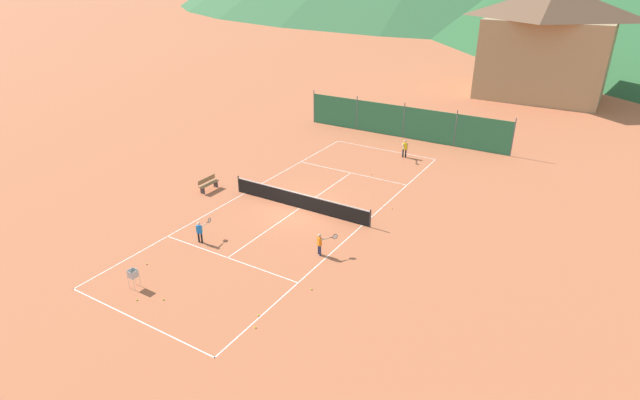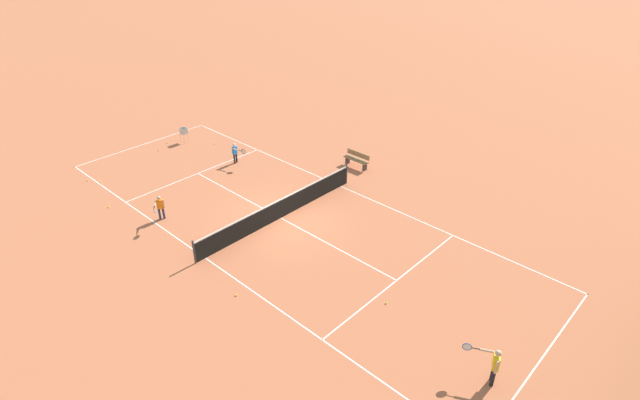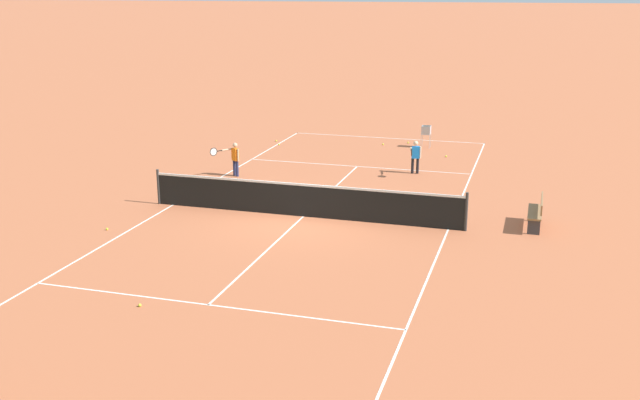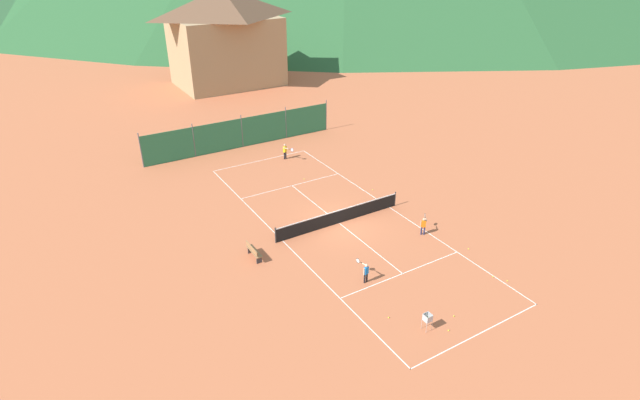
% 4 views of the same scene
% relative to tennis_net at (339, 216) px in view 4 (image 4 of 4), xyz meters
% --- Properties ---
extents(ground_plane, '(600.00, 600.00, 0.00)m').
position_rel_tennis_net_xyz_m(ground_plane, '(0.00, 0.00, -0.50)').
color(ground_plane, '#B7603D').
extents(court_line_markings, '(8.25, 23.85, 0.01)m').
position_rel_tennis_net_xyz_m(court_line_markings, '(0.00, 0.00, -0.50)').
color(court_line_markings, white).
rests_on(court_line_markings, ground).
extents(tennis_net, '(9.18, 0.08, 1.06)m').
position_rel_tennis_net_xyz_m(tennis_net, '(0.00, 0.00, 0.00)').
color(tennis_net, '#2D2D2D').
rests_on(tennis_net, ground).
extents(windscreen_fence_far, '(17.28, 0.08, 2.90)m').
position_rel_tennis_net_xyz_m(windscreen_fence_far, '(-0.00, 15.50, 0.81)').
color(windscreen_fence_far, '#2D754C').
rests_on(windscreen_fence_far, ground).
extents(player_far_baseline, '(0.50, 1.10, 1.31)m').
position_rel_tennis_net_xyz_m(player_far_baseline, '(1.94, 11.13, 0.26)').
color(player_far_baseline, black).
rests_on(player_far_baseline, ground).
extents(player_near_baseline, '(0.82, 0.79, 1.16)m').
position_rel_tennis_net_xyz_m(player_near_baseline, '(3.71, -3.81, 0.18)').
color(player_near_baseline, '#23284C').
rests_on(player_near_baseline, ground).
extents(player_far_service, '(0.39, 1.01, 1.16)m').
position_rel_tennis_net_xyz_m(player_far_service, '(-2.18, -5.90, 0.18)').
color(player_far_service, black).
rests_on(player_far_service, ground).
extents(tennis_ball_by_net_left, '(0.07, 0.07, 0.07)m').
position_rel_tennis_net_xyz_m(tennis_ball_by_net_left, '(-1.05, -11.03, -0.47)').
color(tennis_ball_by_net_left, '#CCE033').
rests_on(tennis_ball_by_net_left, ground).
extents(tennis_ball_service_box, '(0.07, 0.07, 0.07)m').
position_rel_tennis_net_xyz_m(tennis_ball_service_box, '(-2.90, -8.86, -0.47)').
color(tennis_ball_service_box, '#CCE033').
rests_on(tennis_ball_service_box, ground).
extents(tennis_ball_far_corner, '(0.07, 0.07, 0.07)m').
position_rel_tennis_net_xyz_m(tennis_ball_far_corner, '(4.36, -9.84, -0.47)').
color(tennis_ball_far_corner, '#CCE033').
rests_on(tennis_ball_far_corner, ground).
extents(tennis_ball_alley_left, '(0.07, 0.07, 0.07)m').
position_rel_tennis_net_xyz_m(tennis_ball_alley_left, '(4.00, -9.18, -0.47)').
color(tennis_ball_alley_left, '#CCE033').
rests_on(tennis_ball_alley_left, ground).
extents(tennis_ball_alley_right, '(0.07, 0.07, 0.07)m').
position_rel_tennis_net_xyz_m(tennis_ball_alley_right, '(-0.11, -10.42, -0.47)').
color(tennis_ball_alley_right, '#CCE033').
rests_on(tennis_ball_alley_right, ground).
extents(tennis_ball_by_net_right, '(0.07, 0.07, 0.07)m').
position_rel_tennis_net_xyz_m(tennis_ball_by_net_right, '(4.67, 2.68, -0.47)').
color(tennis_ball_by_net_right, '#CCE033').
rests_on(tennis_ball_by_net_right, ground).
extents(tennis_ball_near_corner, '(0.07, 0.07, 0.07)m').
position_rel_tennis_net_xyz_m(tennis_ball_near_corner, '(4.88, -6.53, -0.47)').
color(tennis_ball_near_corner, '#CCE033').
rests_on(tennis_ball_near_corner, ground).
extents(tennis_ball_mid_court, '(0.07, 0.07, 0.07)m').
position_rel_tennis_net_xyz_m(tennis_ball_mid_court, '(1.30, 6.88, -0.47)').
color(tennis_ball_mid_court, '#CCE033').
rests_on(tennis_ball_mid_court, ground).
extents(ball_hopper, '(0.36, 0.36, 0.89)m').
position_rel_tennis_net_xyz_m(ball_hopper, '(-1.88, -10.40, 0.15)').
color(ball_hopper, '#B7B7BC').
rests_on(ball_hopper, ground).
extents(courtside_bench, '(0.36, 1.50, 0.84)m').
position_rel_tennis_net_xyz_m(courtside_bench, '(-6.34, -0.80, -0.05)').
color(courtside_bench, olive).
rests_on(courtside_bench, ground).
extents(alpine_chalet, '(13.00, 10.00, 11.20)m').
position_rel_tennis_net_xyz_m(alpine_chalet, '(7.03, 36.16, 5.32)').
color(alpine_chalet, tan).
rests_on(alpine_chalet, ground).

